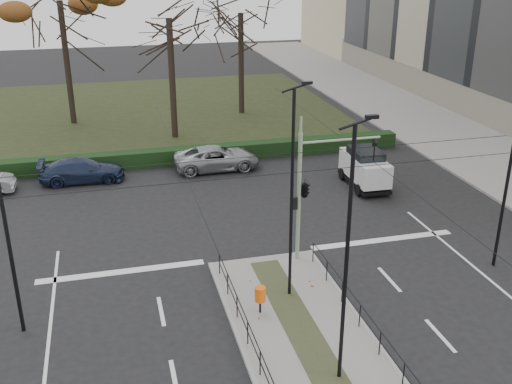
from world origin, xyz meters
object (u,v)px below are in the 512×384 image
at_px(parked_car_third, 82,170).
at_px(bare_tree_near, 169,27).
at_px(streetlamp_median_near, 347,256).
at_px(traffic_light, 307,187).
at_px(rust_tree, 60,1).
at_px(white_van, 365,167).
at_px(litter_bin, 260,295).
at_px(streetlamp_median_far, 292,194).
at_px(parked_car_fourth, 217,158).
at_px(bare_tree_center, 241,21).

height_order(parked_car_third, bare_tree_near, bare_tree_near).
xyz_separation_m(streetlamp_median_near, bare_tree_near, (-1.70, 27.49, 3.31)).
relative_size(traffic_light, bare_tree_near, 0.52).
bearing_deg(rust_tree, white_van, -47.32).
bearing_deg(traffic_light, parked_car_third, 127.74).
relative_size(traffic_light, litter_bin, 5.38).
distance_m(streetlamp_median_near, streetlamp_median_far, 5.07).
xyz_separation_m(streetlamp_median_near, streetlamp_median_far, (-0.06, 5.07, -0.06)).
distance_m(parked_car_third, white_van, 16.38).
height_order(streetlamp_median_near, parked_car_fourth, streetlamp_median_near).
bearing_deg(white_van, streetlamp_median_near, -116.40).
bearing_deg(streetlamp_median_far, parked_car_third, 117.99).
height_order(litter_bin, parked_car_third, parked_car_third).
xyz_separation_m(litter_bin, streetlamp_median_near, (1.51, -4.12, 3.55)).
relative_size(parked_car_fourth, white_van, 1.28).
bearing_deg(bare_tree_center, white_van, -80.18).
relative_size(parked_car_third, rust_tree, 0.40).
distance_m(rust_tree, bare_tree_center, 13.52).
bearing_deg(traffic_light, streetlamp_median_near, -100.62).
bearing_deg(parked_car_third, litter_bin, -156.07).
distance_m(parked_car_third, rust_tree, 15.62).
relative_size(traffic_light, white_van, 1.39).
relative_size(litter_bin, white_van, 0.26).
bearing_deg(streetlamp_median_far, parked_car_fourth, 89.85).
distance_m(traffic_light, streetlamp_median_far, 3.27).
bearing_deg(parked_car_third, bare_tree_center, -42.50).
bearing_deg(streetlamp_median_near, parked_car_fourth, 90.06).
relative_size(litter_bin, bare_tree_center, 0.10).
xyz_separation_m(streetlamp_median_near, parked_car_third, (-8.05, 20.10, -3.74)).
relative_size(streetlamp_median_far, bare_tree_near, 0.76).
relative_size(parked_car_third, parked_car_fourth, 0.92).
bearing_deg(parked_car_third, white_van, -105.35).
height_order(traffic_light, streetlamp_median_near, streetlamp_median_near).
relative_size(streetlamp_median_far, white_van, 2.04).
relative_size(streetlamp_median_near, white_van, 2.07).
xyz_separation_m(traffic_light, streetlamp_median_far, (-1.52, -2.74, 0.94)).
xyz_separation_m(parked_car_third, parked_car_fourth, (8.03, 0.13, 0.03)).
xyz_separation_m(parked_car_fourth, bare_tree_center, (4.55, 12.82, 6.73)).
bearing_deg(bare_tree_center, traffic_light, -96.92).
xyz_separation_m(streetlamp_median_far, bare_tree_center, (4.59, 27.98, 3.07)).
distance_m(litter_bin, white_van, 14.43).
height_order(streetlamp_median_far, white_van, streetlamp_median_far).
height_order(litter_bin, parked_car_fourth, parked_car_fourth).
xyz_separation_m(parked_car_third, rust_tree, (-0.82, 13.07, 8.50)).
relative_size(litter_bin, rust_tree, 0.09).
height_order(traffic_light, parked_car_fourth, traffic_light).
distance_m(streetlamp_median_near, parked_car_fourth, 20.57).
bearing_deg(streetlamp_median_near, white_van, 63.60).
xyz_separation_m(rust_tree, bare_tree_near, (7.18, -5.69, -1.45)).
distance_m(litter_bin, bare_tree_center, 30.28).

